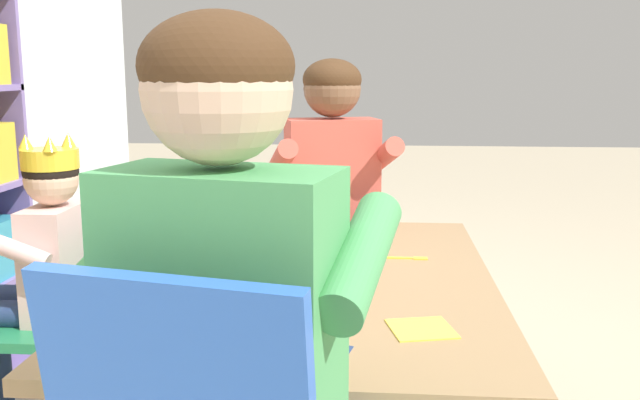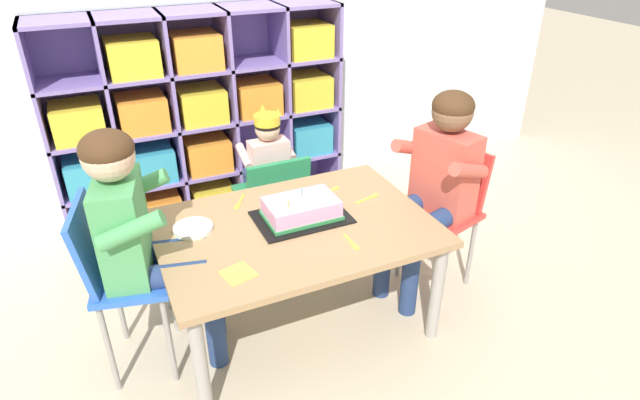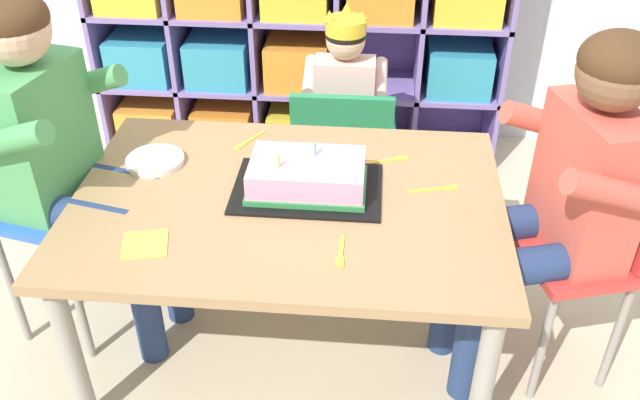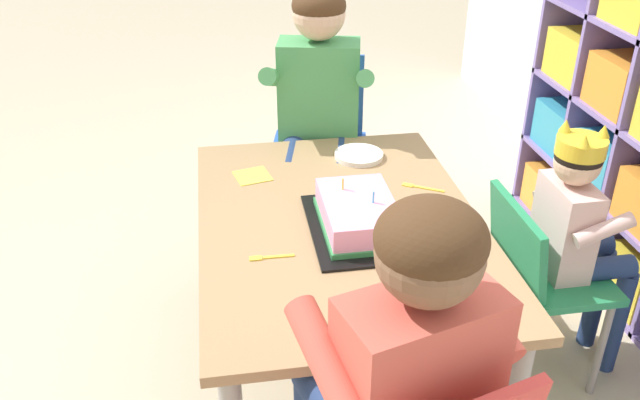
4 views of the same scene
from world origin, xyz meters
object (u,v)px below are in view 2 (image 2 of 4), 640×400
Objects in this scene: fork_near_child_seat at (330,191)px; fork_scattered_mid_table at (239,202)px; classroom_chair_adult_side at (117,270)px; guest_at_table_side at (436,175)px; activity_table at (295,237)px; adult_helper_seated at (141,227)px; paper_plate_stack at (193,228)px; classroom_chair_guest_side at (447,202)px; classroom_chair_blue at (274,193)px; child_with_crown at (266,161)px; fork_at_table_front_edge at (368,198)px; birthday_cake_on_tray at (301,210)px; fork_near_cake_tray at (352,243)px.

fork_scattered_mid_table is (-0.44, 0.07, 0.00)m from fork_near_child_seat.
classroom_chair_adult_side is 0.76× the size of guest_at_table_side.
adult_helper_seated is (-0.63, 0.03, 0.19)m from activity_table.
paper_plate_stack is at bearing -63.02° from classroom_chair_adult_side.
classroom_chair_guest_side is at bearing -78.10° from adult_helper_seated.
classroom_chair_blue is 0.57× the size of adult_helper_seated.
child_with_crown is 6.15× the size of fork_at_table_front_edge.
classroom_chair_adult_side is at bearing 36.30° from child_with_crown.
fork_at_table_front_edge is at bearing 114.81° from child_with_crown.
child_with_crown is 0.79× the size of adult_helper_seated.
adult_helper_seated is at bearing -8.09° from fork_near_child_seat.
activity_table is 0.44m from paper_plate_stack.
guest_at_table_side is (1.47, -0.07, 0.16)m from classroom_chair_adult_side.
child_with_crown is 1.08m from classroom_chair_adult_side.
child_with_crown reaches higher than birthday_cake_on_tray.
fork_near_cake_tray is 0.89× the size of fork_at_table_front_edge.
adult_helper_seated is at bearing -106.59° from classroom_chair_guest_side.
paper_plate_stack is 0.68m from fork_near_cake_tray.
classroom_chair_guest_side reaches higher than classroom_chair_blue.
activity_table is 0.12m from birthday_cake_on_tray.
activity_table is 0.74m from guest_at_table_side.
child_with_crown is 0.77m from paper_plate_stack.
classroom_chair_guest_side is 5.82× the size of fork_scattered_mid_table.
guest_at_table_side is at bearing -78.29° from fork_scattered_mid_table.
classroom_chair_blue is 0.44m from fork_scattered_mid_table.
classroom_chair_guest_side is (0.72, -0.68, -0.08)m from child_with_crown.
classroom_chair_blue is 4.84× the size of fork_scattered_mid_table.
activity_table is 0.29m from fork_near_cake_tray.
classroom_chair_guest_side is at bearing 90.00° from guest_at_table_side.
guest_at_table_side reaches higher than classroom_chair_adult_side.
birthday_cake_on_tray is (-0.68, 0.06, -0.06)m from guest_at_table_side.
paper_plate_stack is at bearing 57.58° from fork_near_cake_tray.
activity_table is 0.36m from fork_near_child_seat.
classroom_chair_adult_side is 1.04m from fork_near_child_seat.
guest_at_table_side is at bearing -80.33° from classroom_chair_adult_side.
fork_scattered_mid_table is (0.25, 0.15, -0.01)m from paper_plate_stack.
paper_plate_stack is (-1.14, 0.16, -0.09)m from guest_at_table_side.
adult_helper_seated is 8.59× the size of fork_near_child_seat.
adult_helper_seated is 0.94m from fork_near_child_seat.
fork_near_child_seat is at bearing 6.32° from paper_plate_stack.
paper_plate_stack is at bearing 167.73° from birthday_cake_on_tray.
guest_at_table_side reaches higher than fork_at_table_front_edge.
birthday_cake_on_tray reaches higher than fork_near_child_seat.
child_with_crown is at bearing -91.11° from fork_near_child_seat.
adult_helper_seated reaches higher than paper_plate_stack.
classroom_chair_blue is at bearing 3.65° from fork_near_cake_tray.
child_with_crown is 1.01m from adult_helper_seated.
classroom_chair_adult_side is at bearing 90.00° from adult_helper_seated.
classroom_chair_adult_side reaches higher than fork_near_child_seat.
fork_scattered_mid_table is at bearing 32.26° from fork_near_cake_tray.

